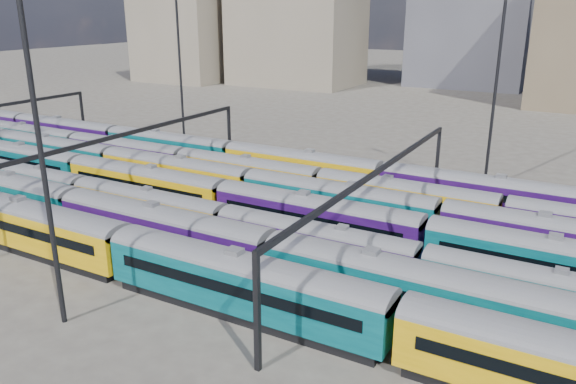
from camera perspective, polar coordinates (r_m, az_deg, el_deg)
The scene contains 13 objects.
ground at distance 55.94m, azimuth -0.80°, elevation -4.09°, with size 500.00×500.00×0.00m, color #44403A.
rake_0 at distance 40.44m, azimuth -4.65°, elevation -8.70°, with size 159.79×3.34×5.63m.
rake_1 at distance 50.83m, azimuth -12.66°, elevation -3.40°, with size 111.35×3.26×5.50m.
rake_2 at distance 48.22m, azimuth 2.62°, elevation -4.76°, with size 93.42×2.74×4.60m.
rake_3 at distance 65.08m, azimuth -14.26°, elevation 1.14°, with size 106.05×3.11×5.23m.
rake_4 at distance 62.40m, azimuth -3.93°, elevation 0.93°, with size 126.95×3.10×5.22m.
rake_5 at distance 63.68m, azimuth 3.23°, elevation 1.12°, with size 118.26×2.89×4.85m.
rake_6 at distance 70.13m, azimuth 1.29°, elevation 2.92°, with size 148.40×3.10×5.22m.
gantry_1 at distance 65.78m, azimuth -16.14°, elevation 4.81°, with size 0.35×40.35×8.03m.
gantry_2 at distance 49.68m, azimuth 9.20°, elevation 1.08°, with size 0.35×40.35×8.03m.
mast_1 at distance 87.44m, azimuth -10.96°, elevation 13.12°, with size 1.40×0.50×25.60m.
mast_2 at distance 39.13m, azimuth -24.11°, elevation 5.95°, with size 1.40×0.50×25.60m.
mast_3 at distance 70.02m, azimuth 20.48°, elevation 11.14°, with size 1.40×0.50×25.60m.
Camera 1 is at (26.00, -44.77, 21.20)m, focal length 35.00 mm.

